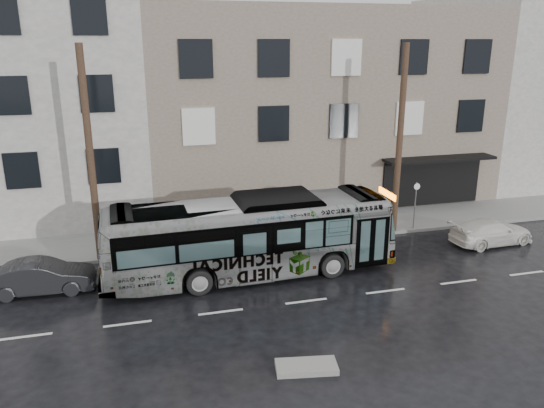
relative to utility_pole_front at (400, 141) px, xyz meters
The scene contains 10 objects.
ground 8.65m from the utility_pole_front, 153.08° to the right, with size 120.00×120.00×0.00m, color black.
sidewalk 8.11m from the utility_pole_front, 166.17° to the left, with size 90.00×3.60×0.15m, color gray.
building_taupe 9.56m from the utility_pole_front, 99.07° to the left, with size 20.00×12.00×11.00m, color gray.
utility_pole_front is the anchor object (origin of this frame).
utility_pole_rear 14.00m from the utility_pole_front, behind, with size 0.30×0.30×9.00m, color #4C3626.
sign_post 3.48m from the utility_pole_front, ahead, with size 0.06×0.06×2.40m, color slate.
bus 9.04m from the utility_pole_front, 159.72° to the right, with size 2.77×11.83×3.30m, color #B2B2B2.
white_sedan 6.08m from the utility_pole_front, 33.34° to the right, with size 1.65×4.07×1.18m, color silver.
dark_sedan 16.68m from the utility_pole_front, behind, with size 1.36×3.89×1.28m, color black.
slush_pile 13.39m from the utility_pole_front, 128.52° to the right, with size 1.80×0.80×0.18m, color #A4A09B.
Camera 1 is at (-5.74, -19.24, 9.22)m, focal length 35.00 mm.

